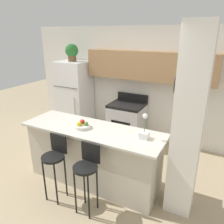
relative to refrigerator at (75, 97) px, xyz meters
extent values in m
plane|color=tan|center=(1.55, -1.62, -0.88)|extent=(14.00, 14.00, 0.00)
cube|color=white|center=(1.55, 0.39, 0.39)|extent=(5.60, 0.06, 2.55)
cube|color=#9E754C|center=(1.81, 0.20, 0.87)|extent=(2.77, 0.32, 0.60)
cube|color=white|center=(1.44, 0.22, 0.75)|extent=(0.66, 0.28, 0.12)
cube|color=white|center=(2.97, -1.56, 0.39)|extent=(0.36, 0.32, 2.55)
cylinder|color=black|center=(2.77, -1.56, 0.94)|extent=(0.02, 0.25, 0.25)
cylinder|color=white|center=(2.77, -1.56, 0.94)|extent=(0.01, 0.22, 0.22)
cube|color=beige|center=(1.55, -1.62, -0.40)|extent=(2.19, 0.61, 0.95)
cube|color=beige|center=(1.55, -1.62, 0.09)|extent=(2.31, 0.73, 0.03)
cube|color=white|center=(0.00, 0.00, -0.28)|extent=(0.76, 0.66, 1.20)
cube|color=white|center=(0.00, 0.00, 0.60)|extent=(0.76, 0.66, 0.56)
cube|color=#333333|center=(0.00, -0.33, 0.32)|extent=(0.72, 0.01, 0.01)
cylinder|color=#B2B2B7|center=(0.24, -0.34, -0.22)|extent=(0.02, 0.02, 0.66)
cube|color=silver|center=(1.44, 0.01, -0.46)|extent=(0.75, 0.66, 0.85)
cube|color=black|center=(1.44, 0.01, 0.00)|extent=(0.75, 0.66, 0.06)
cube|color=black|center=(1.44, 0.32, 0.11)|extent=(0.75, 0.04, 0.16)
cube|color=black|center=(1.44, -0.32, -0.41)|extent=(0.45, 0.01, 0.27)
cylinder|color=black|center=(1.27, -2.23, -0.16)|extent=(0.34, 0.34, 0.03)
cube|color=black|center=(1.27, -2.09, -0.01)|extent=(0.29, 0.02, 0.28)
cylinder|color=black|center=(1.16, -2.34, -0.53)|extent=(0.02, 0.02, 0.70)
cylinder|color=black|center=(1.38, -2.34, -0.53)|extent=(0.02, 0.02, 0.70)
cylinder|color=black|center=(1.16, -2.12, -0.53)|extent=(0.02, 0.02, 0.70)
cylinder|color=black|center=(1.38, -2.12, -0.53)|extent=(0.02, 0.02, 0.70)
cylinder|color=black|center=(1.83, -2.23, -0.16)|extent=(0.34, 0.34, 0.03)
cube|color=black|center=(1.83, -2.09, -0.01)|extent=(0.29, 0.02, 0.28)
cylinder|color=black|center=(1.72, -2.34, -0.53)|extent=(0.02, 0.02, 0.70)
cylinder|color=black|center=(1.94, -2.34, -0.53)|extent=(0.02, 0.02, 0.70)
cylinder|color=black|center=(1.72, -2.12, -0.53)|extent=(0.02, 0.02, 0.70)
cylinder|color=black|center=(1.94, -2.12, -0.53)|extent=(0.02, 0.02, 0.70)
cylinder|color=brown|center=(0.00, 0.00, 0.95)|extent=(0.20, 0.20, 0.13)
sphere|color=#286B2D|center=(0.00, 0.00, 1.13)|extent=(0.31, 0.31, 0.31)
cube|color=white|center=(2.40, -1.57, 0.15)|extent=(0.12, 0.12, 0.10)
cylinder|color=#386633|center=(2.40, -1.57, 0.31)|extent=(0.01, 0.01, 0.22)
sphere|color=white|center=(2.40, -1.57, 0.45)|extent=(0.07, 0.07, 0.07)
cylinder|color=silver|center=(1.42, -1.67, 0.13)|extent=(0.26, 0.26, 0.05)
sphere|color=#4C7F2D|center=(1.47, -1.66, 0.18)|extent=(0.07, 0.07, 0.07)
sphere|color=red|center=(1.38, -1.63, 0.18)|extent=(0.08, 0.08, 0.08)
sphere|color=gold|center=(1.39, -1.72, 0.18)|extent=(0.08, 0.08, 0.08)
camera|label=1|loc=(3.29, -4.25, 1.52)|focal=35.00mm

